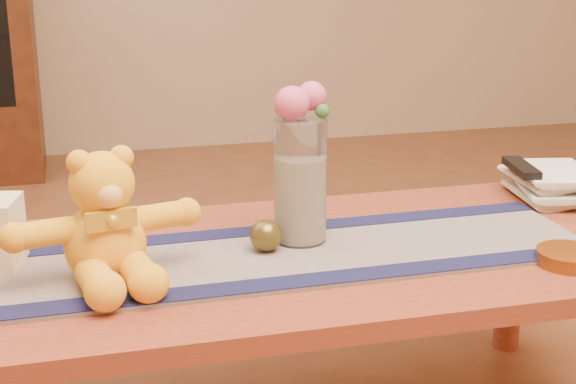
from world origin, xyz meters
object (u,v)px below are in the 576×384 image
object	(u,v)px
glass_vase	(300,181)
bronze_ball	(266,235)
book_bottom	(517,196)
amber_dish	(569,257)
tv_remote	(521,168)
teddy_bear	(104,217)

from	to	relation	value
glass_vase	bronze_ball	world-z (taller)	glass_vase
bronze_ball	book_bottom	distance (m)	0.71
glass_vase	amber_dish	distance (m)	0.56
tv_remote	amber_dish	world-z (taller)	tv_remote
tv_remote	book_bottom	bearing A→B (deg)	90.00
tv_remote	bronze_ball	bearing A→B (deg)	-154.27
glass_vase	amber_dish	world-z (taller)	glass_vase
bronze_ball	book_bottom	size ratio (longest dim) A/B	0.30
glass_vase	tv_remote	distance (m)	0.62
bronze_ball	glass_vase	bearing A→B (deg)	27.84
glass_vase	book_bottom	bearing A→B (deg)	14.71
book_bottom	teddy_bear	bearing A→B (deg)	-158.71
glass_vase	bronze_ball	xyz separation A→B (m)	(-0.08, -0.04, -0.10)
book_bottom	amber_dish	size ratio (longest dim) A/B	1.71
teddy_bear	tv_remote	distance (m)	1.03
bronze_ball	amber_dish	bearing A→B (deg)	-19.62
teddy_bear	amber_dish	xyz separation A→B (m)	(0.89, -0.15, -0.11)
glass_vase	tv_remote	size ratio (longest dim) A/B	1.62
glass_vase	book_bottom	size ratio (longest dim) A/B	1.17
glass_vase	book_bottom	distance (m)	0.63
book_bottom	tv_remote	xyz separation A→B (m)	(-0.00, -0.01, 0.07)
teddy_bear	book_bottom	distance (m)	1.04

